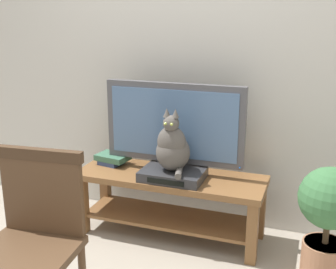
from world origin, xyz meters
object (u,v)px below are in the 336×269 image
tv_stand (170,193)px  potted_plant (328,216)px  tv (174,126)px  wooden_chair (32,232)px  media_box (173,174)px  cat (173,148)px  book_stack (112,159)px

tv_stand → potted_plant: (1.06, -0.22, 0.10)m
tv → wooden_chair: bearing=-104.5°
media_box → tv_stand: bearing=121.7°
wooden_chair → media_box: bearing=71.6°
cat → media_box: bearing=95.3°
cat → potted_plant: (1.02, -0.14, -0.27)m
cat → tv: bearing=105.9°
cat → wooden_chair: cat is taller
tv_stand → tv: (0.00, 0.07, 0.48)m
cat → wooden_chair: bearing=-108.6°
book_stack → cat: bearing=-15.4°
tv_stand → potted_plant: bearing=-11.9°
tv_stand → book_stack: (-0.49, 0.07, 0.18)m
wooden_chair → tv_stand: bearing=74.6°
potted_plant → tv: bearing=164.5°
book_stack → potted_plant: 1.59m
book_stack → potted_plant: bearing=-10.6°
tv_stand → potted_plant: size_ratio=1.84×
tv_stand → wooden_chair: 1.21m
tv_stand → cat: bearing=-61.6°
potted_plant → tv_stand: bearing=168.1°
wooden_chair → potted_plant: size_ratio=1.29×
tv → book_stack: size_ratio=3.87×
media_box → cat: bearing=-84.7°
media_box → potted_plant: (1.02, -0.15, -0.07)m
tv → book_stack: 0.58m
book_stack → tv: bearing=0.6°
tv_stand → media_box: size_ratio=3.13×
tv → cat: tv is taller
potted_plant → cat: bearing=172.0°
tv_stand → wooden_chair: (-0.32, -1.15, 0.22)m
media_box → wooden_chair: 1.14m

